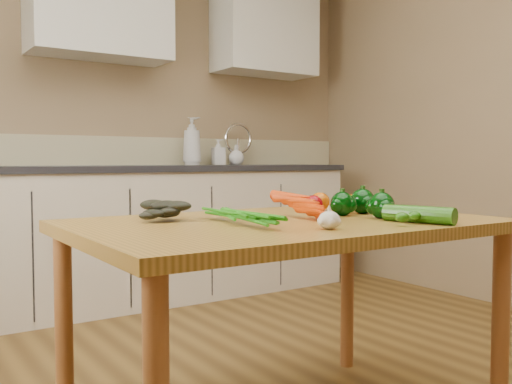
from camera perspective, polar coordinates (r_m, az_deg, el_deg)
The scene contains 18 objects.
room at distance 2.06m, azimuth 7.58°, elevation 11.89°, with size 4.04×5.04×2.64m.
counter_run at distance 3.90m, azimuth -10.05°, elevation -3.88°, with size 2.84×0.64×1.14m.
upper_cabinets at distance 4.24m, azimuth -7.11°, elevation 17.03°, with size 2.15×0.35×0.70m.
table at distance 1.91m, azimuth 2.94°, elevation -5.25°, with size 1.38×0.90×0.74m.
soap_bottle_a at distance 4.12m, azimuth -6.43°, elevation 5.07°, with size 0.13×0.13×0.34m, color silver.
soap_bottle_b at distance 4.25m, azimuth -3.78°, elevation 4.01°, with size 0.09×0.09×0.19m, color silver.
soap_bottle_c at distance 4.32m, azimuth -1.99°, elevation 3.74°, with size 0.12×0.12×0.15m, color silver.
carrot_bunch at distance 1.88m, azimuth 2.85°, elevation -1.82°, with size 0.26×0.20×0.07m, color #DD3C05, non-canonical shape.
leafy_greens at distance 1.89m, azimuth -9.53°, elevation -1.38°, with size 0.20×0.18×0.10m, color black, non-canonical shape.
garlic_bulb at distance 1.65m, azimuth 7.33°, elevation -2.81°, with size 0.06×0.06×0.05m, color beige.
pepper_a at distance 2.06m, azimuth 8.62°, elevation -1.19°, with size 0.08×0.08×0.08m, color black.
pepper_b at distance 2.15m, azimuth 10.61°, elevation -0.93°, with size 0.09×0.09×0.09m, color black.
pepper_c at distance 1.99m, azimuth 12.46°, elevation -1.32°, with size 0.09×0.09×0.09m, color black.
tomato_a at distance 2.15m, azimuth 5.74°, elevation -1.21°, with size 0.07×0.07×0.07m, color #8C0208.
tomato_b at distance 2.25m, azimuth 6.41°, elevation -0.96°, with size 0.08×0.08×0.07m, color #C15104.
tomato_c at distance 2.28m, azimuth 9.47°, elevation -1.02°, with size 0.07×0.07×0.06m, color #C15104.
zucchini_a at distance 1.93m, azimuth 16.72°, elevation -2.10°, with size 0.05×0.05×0.18m, color #174D08.
zucchini_b at distance 1.87m, azimuth 15.97°, elevation -2.17°, with size 0.05×0.05×0.23m, color #174D08.
Camera 1 is at (-1.34, -1.35, 0.94)m, focal length 40.00 mm.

